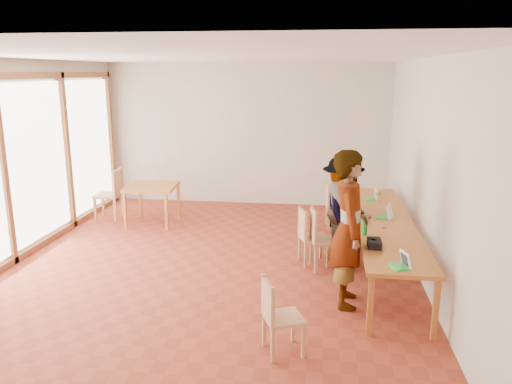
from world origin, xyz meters
TOP-DOWN VIEW (x-y plane):
  - ground at (0.00, 0.00)m, footprint 8.00×8.00m
  - wall_back at (0.00, 4.00)m, footprint 6.00×0.10m
  - wall_front at (0.00, -4.00)m, footprint 6.00×0.10m
  - wall_right at (3.00, 0.00)m, footprint 0.10×8.00m
  - window_wall at (-2.96, 0.00)m, footprint 0.10×8.00m
  - ceiling at (0.00, 0.00)m, footprint 6.00×8.00m
  - communal_table at (2.50, 0.48)m, footprint 0.80×4.00m
  - side_table at (-1.53, 2.22)m, footprint 0.90×0.90m
  - chair_near at (1.18, -1.93)m, footprint 0.48×0.48m
  - chair_mid at (1.43, 0.58)m, footprint 0.50×0.50m
  - chair_far at (1.60, 0.39)m, footprint 0.49×0.49m
  - chair_empty at (1.81, 2.44)m, footprint 0.42×0.42m
  - chair_spare at (-2.39, 2.45)m, footprint 0.48×0.48m
  - person_near at (1.95, -0.68)m, footprint 0.47×0.71m
  - person_mid at (2.01, 0.67)m, footprint 0.66×0.83m
  - person_far at (1.92, 0.76)m, footprint 0.65×1.08m
  - laptop_near at (2.48, -1.30)m, footprint 0.24×0.25m
  - laptop_mid at (2.54, 0.59)m, footprint 0.26×0.28m
  - laptop_far at (2.46, 1.64)m, footprint 0.22×0.24m
  - yellow_mug at (2.58, 2.06)m, footprint 0.14×0.14m
  - green_bottle at (2.17, -0.25)m, footprint 0.07×0.07m
  - clear_glass at (2.24, -0.67)m, footprint 0.07×0.07m
  - condiment_cup at (2.55, 2.02)m, footprint 0.08×0.08m
  - pink_phone at (2.46, 0.14)m, footprint 0.05×0.10m
  - black_pouch at (2.25, -0.68)m, footprint 0.16×0.26m

SIDE VIEW (x-z plane):
  - ground at x=0.00m, z-range 0.00..0.00m
  - chair_near at x=1.18m, z-range 0.28..0.70m
  - chair_empty at x=1.81m, z-range 0.29..0.73m
  - chair_mid at x=1.43m, z-range 0.29..0.74m
  - chair_far at x=1.60m, z-range 0.31..0.79m
  - chair_spare at x=-2.39m, z-range 0.34..0.86m
  - side_table at x=-1.53m, z-range 0.29..1.04m
  - communal_table at x=2.50m, z-range 0.33..1.08m
  - pink_phone at x=2.46m, z-range 0.75..0.76m
  - condiment_cup at x=2.55m, z-range 0.75..0.81m
  - clear_glass at x=2.24m, z-range 0.75..0.84m
  - black_pouch at x=2.25m, z-range 0.75..0.84m
  - yellow_mug at x=2.58m, z-range 0.75..0.84m
  - laptop_near at x=2.48m, z-range 0.71..0.89m
  - laptop_far at x=2.46m, z-range 0.71..0.89m
  - laptop_mid at x=2.54m, z-range 0.71..0.90m
  - person_far at x=1.92m, z-range 0.00..1.63m
  - person_mid at x=2.01m, z-range 0.00..1.68m
  - green_bottle at x=2.17m, z-range 0.75..1.03m
  - person_near at x=1.95m, z-range 0.00..1.93m
  - wall_back at x=0.00m, z-range 0.00..3.00m
  - wall_front at x=0.00m, z-range 0.00..3.00m
  - wall_right at x=3.00m, z-range 0.00..3.00m
  - window_wall at x=-2.96m, z-range 0.00..3.00m
  - ceiling at x=0.00m, z-range 3.00..3.04m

